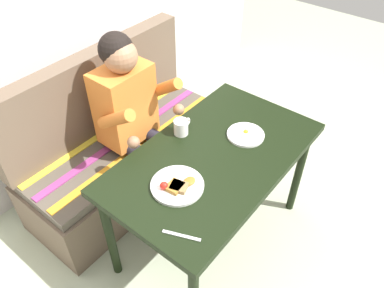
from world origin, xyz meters
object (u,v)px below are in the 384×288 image
coffee_mug (181,127)px  plate_breakfast (177,185)px  person (134,111)px  plate_eggs (246,134)px  couch (122,149)px  table (214,166)px  fork (181,236)px

coffee_mug → plate_breakfast: bearing=-143.0°
person → plate_breakfast: bearing=-116.3°
plate_eggs → couch: bearing=105.9°
table → plate_eggs: (0.23, -0.05, 0.09)m
plate_eggs → table: bearing=168.9°
couch → fork: 1.15m
table → couch: couch is taller
coffee_mug → fork: (-0.52, -0.43, -0.04)m
couch → person: (-0.01, -0.17, 0.41)m
couch → fork: (-0.49, -0.95, 0.40)m
person → plate_eggs: (0.24, -0.63, -0.00)m
table → coffee_mug: 0.28m
couch → plate_breakfast: size_ratio=5.60×
table → plate_breakfast: 0.31m
coffee_mug → fork: 0.68m
plate_breakfast → fork: 0.28m
plate_eggs → fork: bearing=-168.8°
couch → person: size_ratio=1.19×
person → table: bearing=-89.4°
plate_eggs → plate_breakfast: bearing=174.6°
person → fork: person is taller
plate_eggs → coffee_mug: (-0.20, 0.29, 0.04)m
plate_breakfast → fork: (-0.20, -0.19, -0.01)m
couch → plate_breakfast: bearing=-111.2°
fork → plate_eggs: bearing=-11.3°
couch → coffee_mug: (0.03, -0.52, 0.45)m
couch → plate_eggs: bearing=-74.1°
plate_eggs → fork: plate_eggs is taller
couch → fork: bearing=-117.4°
table → plate_breakfast: size_ratio=4.66×
coffee_mug → couch: bearing=92.9°
couch → plate_eggs: (0.23, -0.81, 0.41)m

